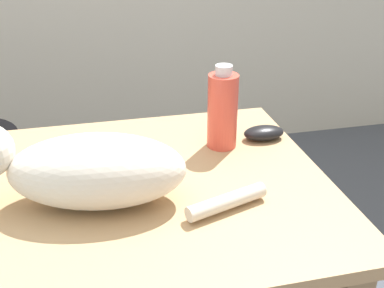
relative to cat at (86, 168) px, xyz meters
The scene contains 3 objects.
cat is the anchor object (origin of this frame).
computer_mouse 0.51m from the cat, 23.46° to the left, with size 0.11×0.06×0.04m, color black.
water_bottle 0.39m from the cat, 29.00° to the left, with size 0.08×0.08×0.21m.
Camera 1 is at (0.33, -0.87, 1.25)m, focal length 42.68 mm.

